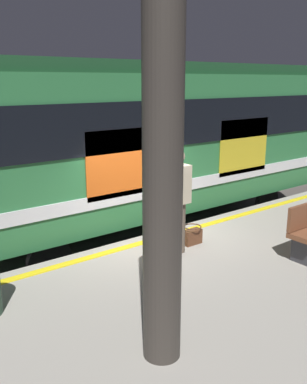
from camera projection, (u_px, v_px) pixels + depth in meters
name	position (u px, v px, depth m)	size (l,w,h in m)	color
ground_plane	(147.00, 278.00, 8.22)	(24.41, 24.41, 0.00)	#4C4742
platform	(254.00, 314.00, 6.11)	(16.27, 5.19, 0.90)	#9E998E
safety_line	(156.00, 239.00, 7.76)	(15.95, 0.16, 0.01)	yellow
track_rail_near	(114.00, 255.00, 9.10)	(21.16, 0.08, 0.16)	slate
track_rail_far	(82.00, 236.00, 10.20)	(21.16, 0.08, 0.16)	slate
train_carriage	(146.00, 134.00, 9.85)	(9.43, 3.12, 3.92)	#2D723F
passenger	(177.00, 193.00, 6.87)	(0.57, 0.55, 1.76)	brown
handbag	(192.00, 236.00, 7.48)	(0.35, 0.32, 0.33)	#59331E
station_column	(163.00, 185.00, 4.03)	(0.39, 0.39, 3.69)	#38332D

